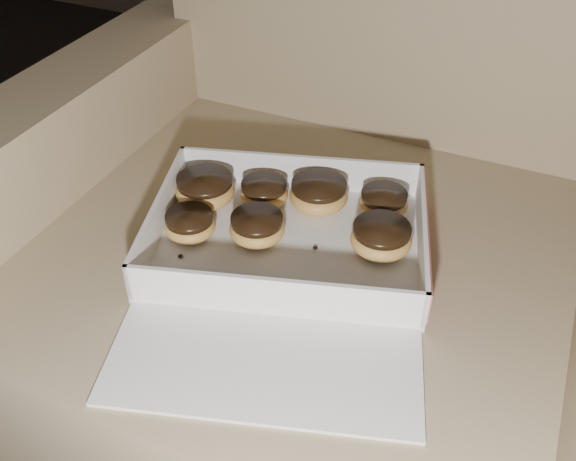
{
  "coord_description": "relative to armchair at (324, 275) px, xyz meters",
  "views": [
    {
      "loc": [
        1.23,
        -0.0,
        1.04
      ],
      "look_at": [
        0.96,
        0.62,
        0.48
      ],
      "focal_mm": 40.0,
      "sensor_mm": 36.0,
      "label": 1
    }
  ],
  "objects": [
    {
      "name": "donut_b",
      "position": [
        0.08,
        0.01,
        0.16
      ],
      "size": [
        0.07,
        0.07,
        0.04
      ],
      "color": "gold",
      "rests_on": "bakery_box"
    },
    {
      "name": "donut_d",
      "position": [
        -0.01,
        -0.01,
        0.17
      ],
      "size": [
        0.09,
        0.09,
        0.04
      ],
      "color": "gold",
      "rests_on": "bakery_box"
    },
    {
      "name": "crumb_b",
      "position": [
        -0.14,
        -0.19,
        0.15
      ],
      "size": [
        0.01,
        0.01,
        0.0
      ],
      "primitive_type": "ellipsoid",
      "color": "black",
      "rests_on": "bakery_box"
    },
    {
      "name": "donut_g",
      "position": [
        -0.15,
        -0.14,
        0.16
      ],
      "size": [
        0.07,
        0.07,
        0.04
      ],
      "color": "gold",
      "rests_on": "bakery_box"
    },
    {
      "name": "donut_a",
      "position": [
        -0.06,
        -0.11,
        0.16
      ],
      "size": [
        0.08,
        0.08,
        0.04
      ],
      "color": "gold",
      "rests_on": "bakery_box"
    },
    {
      "name": "donut_f",
      "position": [
        -0.09,
        -0.03,
        0.16
      ],
      "size": [
        0.07,
        0.07,
        0.04
      ],
      "color": "gold",
      "rests_on": "bakery_box"
    },
    {
      "name": "crumb_a",
      "position": [
        -0.13,
        -0.25,
        0.15
      ],
      "size": [
        0.01,
        0.01,
        0.0
      ],
      "primitive_type": "ellipsoid",
      "color": "black",
      "rests_on": "bakery_box"
    },
    {
      "name": "bakery_box",
      "position": [
        -0.01,
        -0.14,
        0.15
      ],
      "size": [
        0.47,
        0.51,
        0.06
      ],
      "rotation": [
        0.0,
        0.0,
        0.29
      ],
      "color": "white",
      "rests_on": "armchair"
    },
    {
      "name": "crumb_c",
      "position": [
        0.02,
        -0.1,
        0.15
      ],
      "size": [
        0.01,
        0.01,
        0.0
      ],
      "primitive_type": "ellipsoid",
      "color": "black",
      "rests_on": "bakery_box"
    },
    {
      "name": "donut_c",
      "position": [
        0.1,
        -0.07,
        0.17
      ],
      "size": [
        0.08,
        0.08,
        0.04
      ],
      "color": "gold",
      "rests_on": "bakery_box"
    },
    {
      "name": "armchair",
      "position": [
        0.0,
        0.0,
        0.0
      ],
      "size": [
        0.97,
        0.82,
        1.02
      ],
      "color": "#8A7A58",
      "rests_on": "floor"
    },
    {
      "name": "donut_e",
      "position": [
        -0.17,
        -0.07,
        0.17
      ],
      "size": [
        0.09,
        0.09,
        0.04
      ],
      "color": "gold",
      "rests_on": "bakery_box"
    }
  ]
}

